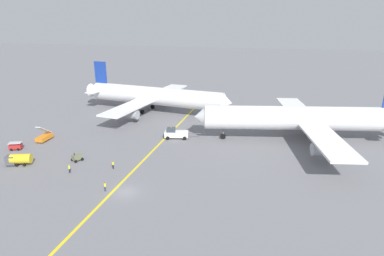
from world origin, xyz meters
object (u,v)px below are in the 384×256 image
at_px(airliner_at_gate_left, 155,96).
at_px(ground_crew_marshaller_foreground, 105,186).
at_px(gse_baggage_cart_trailing, 16,146).
at_px(ground_crew_wing_walker_right, 69,169).
at_px(gse_stair_truck_yellow, 44,137).
at_px(gse_gpu_cart_small, 77,157).
at_px(gse_fuel_bowser_stubby, 19,159).
at_px(airliner_being_pushed, 302,119).
at_px(ground_crew_ramp_agent_by_cones, 113,165).
at_px(pushback_tug, 176,133).

distance_m(airliner_at_gate_left, ground_crew_marshaller_foreground, 51.44).
relative_size(gse_baggage_cart_trailing, ground_crew_wing_walker_right, 1.85).
relative_size(gse_baggage_cart_trailing, ground_crew_marshaller_foreground, 1.76).
bearing_deg(gse_stair_truck_yellow, gse_gpu_cart_small, -31.57).
distance_m(airliner_at_gate_left, ground_crew_wing_walker_right, 45.74).
xyz_separation_m(gse_fuel_bowser_stubby, gse_gpu_cart_small, (10.26, 4.75, -0.54)).
xyz_separation_m(airliner_being_pushed, ground_crew_wing_walker_right, (-44.27, -29.62, -4.64)).
xyz_separation_m(airliner_at_gate_left, ground_crew_ramp_agent_by_cones, (6.32, -41.81, -4.21)).
relative_size(airliner_at_gate_left, gse_stair_truck_yellow, 10.61).
xyz_separation_m(pushback_tug, gse_baggage_cart_trailing, (-33.19, -16.02, -0.40)).
height_order(gse_gpu_cart_small, gse_stair_truck_yellow, gse_stair_truck_yellow).
bearing_deg(ground_crew_ramp_agent_by_cones, gse_fuel_bowser_stubby, -171.08).
relative_size(ground_crew_wing_walker_right, ground_crew_ramp_agent_by_cones, 0.99).
relative_size(airliner_at_gate_left, pushback_tug, 5.47).
height_order(airliner_at_gate_left, airliner_being_pushed, airliner_being_pushed).
xyz_separation_m(pushback_tug, gse_fuel_bowser_stubby, (-26.42, -22.97, 0.07)).
bearing_deg(pushback_tug, ground_crew_wing_walker_right, -121.34).
bearing_deg(ground_crew_marshaller_foreground, ground_crew_wing_walker_right, 154.22).
relative_size(gse_fuel_bowser_stubby, gse_gpu_cart_small, 2.01).
distance_m(airliner_being_pushed, gse_fuel_bowser_stubby, 63.42).
height_order(gse_fuel_bowser_stubby, ground_crew_wing_walker_right, gse_fuel_bowser_stubby).
height_order(pushback_tug, ground_crew_wing_walker_right, pushback_tug).
distance_m(pushback_tug, ground_crew_marshaller_foreground, 28.88).
xyz_separation_m(airliner_being_pushed, pushback_tug, (-29.86, -5.96, -4.26)).
bearing_deg(airliner_being_pushed, airliner_at_gate_left, 159.79).
distance_m(airliner_being_pushed, ground_crew_wing_walker_right, 53.46).
bearing_deg(gse_stair_truck_yellow, airliner_at_gate_left, 60.91).
xyz_separation_m(airliner_at_gate_left, airliner_being_pushed, (43.24, -15.92, 0.42)).
bearing_deg(gse_gpu_cart_small, ground_crew_marshaller_foreground, -40.96).
bearing_deg(ground_crew_marshaller_foreground, gse_baggage_cart_trailing, 156.57).
relative_size(pushback_tug, gse_stair_truck_yellow, 1.94).
xyz_separation_m(pushback_tug, gse_stair_truck_yellow, (-30.71, -9.28, -0.23)).
distance_m(airliner_at_gate_left, pushback_tug, 25.93).
bearing_deg(airliner_being_pushed, ground_crew_ramp_agent_by_cones, -144.95).
xyz_separation_m(airliner_being_pushed, gse_fuel_bowser_stubby, (-56.28, -28.93, -4.19)).
xyz_separation_m(gse_fuel_bowser_stubby, ground_crew_ramp_agent_by_cones, (19.36, 3.04, -0.45)).
relative_size(airliner_at_gate_left, gse_gpu_cart_small, 19.15).
bearing_deg(gse_baggage_cart_trailing, pushback_tug, 25.76).
bearing_deg(ground_crew_marshaller_foreground, ground_crew_ramp_agent_by_cones, 108.09).
distance_m(airliner_being_pushed, ground_crew_marshaller_foreground, 48.75).
height_order(pushback_tug, gse_fuel_bowser_stubby, pushback_tug).
bearing_deg(airliner_at_gate_left, gse_baggage_cart_trailing, -117.60).
xyz_separation_m(gse_gpu_cart_small, gse_stair_truck_yellow, (-14.56, 8.94, 0.23)).
distance_m(gse_baggage_cart_trailing, ground_crew_ramp_agent_by_cones, 26.43).
distance_m(pushback_tug, ground_crew_ramp_agent_by_cones, 21.15).
bearing_deg(airliner_being_pushed, ground_crew_wing_walker_right, -146.22).
height_order(gse_baggage_cart_trailing, gse_gpu_cart_small, gse_gpu_cart_small).
relative_size(airliner_at_gate_left, gse_baggage_cart_trailing, 16.00).
xyz_separation_m(ground_crew_wing_walker_right, ground_crew_ramp_agent_by_cones, (7.35, 3.72, 0.01)).
height_order(airliner_being_pushed, ground_crew_wing_walker_right, airliner_being_pushed).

